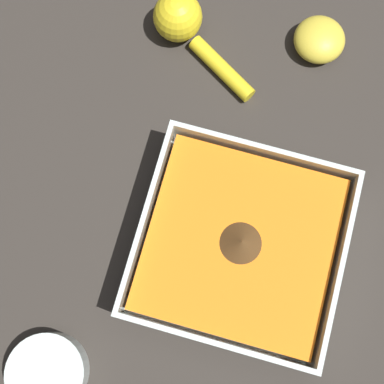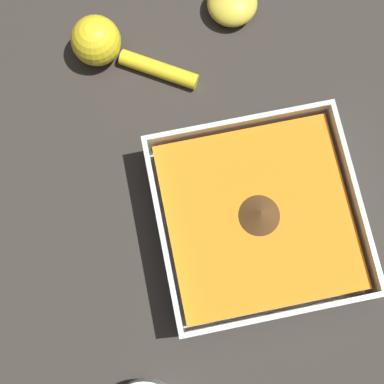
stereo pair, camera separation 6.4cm
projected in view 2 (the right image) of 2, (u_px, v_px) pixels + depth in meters
name	position (u px, v px, depth m)	size (l,w,h in m)	color
ground_plane	(229.00, 232.00, 0.67)	(4.00, 4.00, 0.00)	#332D28
square_dish	(257.00, 219.00, 0.65)	(0.23, 0.23, 0.07)	silver
lemon_squeezer	(105.00, 45.00, 0.69)	(0.11, 0.16, 0.06)	yellow
lemon_half	(232.00, 3.00, 0.72)	(0.07, 0.07, 0.04)	yellow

